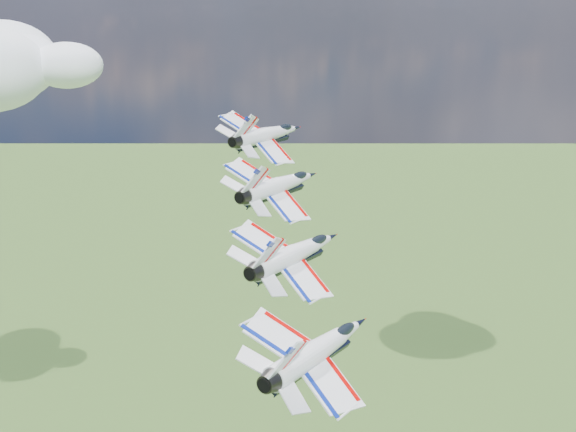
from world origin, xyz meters
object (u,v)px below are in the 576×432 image
Objects in this scene: jet_0 at (268,134)px; jet_3 at (320,349)px; jet_1 at (280,185)px; jet_2 at (297,253)px.

jet_3 is at bearing -49.41° from jet_0.
jet_3 is (26.58, -28.75, -9.11)m from jet_0.
jet_1 is at bearing 130.59° from jet_3.
jet_1 is 13.40m from jet_2.
jet_3 is (8.86, -9.58, -3.04)m from jet_2.
jet_1 is at bearing -49.41° from jet_0.
jet_0 is at bearing 130.59° from jet_2.
jet_2 is 1.00× the size of jet_3.
jet_0 is 40.20m from jet_3.
jet_3 is (17.72, -19.16, -6.08)m from jet_1.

